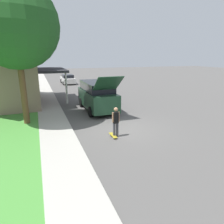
{
  "coord_description": "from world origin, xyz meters",
  "views": [
    {
      "loc": [
        -4.36,
        -10.02,
        4.11
      ],
      "look_at": [
        -0.34,
        0.65,
        0.9
      ],
      "focal_mm": 32.0,
      "sensor_mm": 36.0,
      "label": 1
    }
  ],
  "objects_px": {
    "skateboarder": "(116,121)",
    "skateboard": "(113,135)",
    "lawn_tree_near": "(15,26)",
    "suv_parked": "(97,95)",
    "car_down_street": "(68,79)"
  },
  "relations": [
    {
      "from": "lawn_tree_near",
      "to": "skateboarder",
      "type": "relative_size",
      "value": 5.02
    },
    {
      "from": "skateboarder",
      "to": "skateboard",
      "type": "xyz_separation_m",
      "value": [
        -0.13,
        0.05,
        -0.8
      ]
    },
    {
      "from": "suv_parked",
      "to": "car_down_street",
      "type": "relative_size",
      "value": 1.27
    },
    {
      "from": "skateboarder",
      "to": "skateboard",
      "type": "relative_size",
      "value": 1.97
    },
    {
      "from": "skateboarder",
      "to": "car_down_street",
      "type": "bearing_deg",
      "value": 87.76
    },
    {
      "from": "lawn_tree_near",
      "to": "skateboard",
      "type": "xyz_separation_m",
      "value": [
        4.29,
        -3.8,
        -5.63
      ]
    },
    {
      "from": "skateboarder",
      "to": "lawn_tree_near",
      "type": "bearing_deg",
      "value": 138.95
    },
    {
      "from": "lawn_tree_near",
      "to": "skateboard",
      "type": "relative_size",
      "value": 9.88
    },
    {
      "from": "lawn_tree_near",
      "to": "skateboarder",
      "type": "xyz_separation_m",
      "value": [
        4.43,
        -3.85,
        -4.83
      ]
    },
    {
      "from": "suv_parked",
      "to": "car_down_street",
      "type": "distance_m",
      "value": 16.63
    },
    {
      "from": "skateboarder",
      "to": "skateboard",
      "type": "distance_m",
      "value": 0.81
    },
    {
      "from": "suv_parked",
      "to": "car_down_street",
      "type": "height_order",
      "value": "suv_parked"
    },
    {
      "from": "lawn_tree_near",
      "to": "car_down_street",
      "type": "relative_size",
      "value": 1.78
    },
    {
      "from": "car_down_street",
      "to": "skateboard",
      "type": "xyz_separation_m",
      "value": [
        -1.0,
        -22.07,
        -0.6
      ]
    },
    {
      "from": "lawn_tree_near",
      "to": "car_down_street",
      "type": "bearing_deg",
      "value": 73.84
    }
  ]
}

